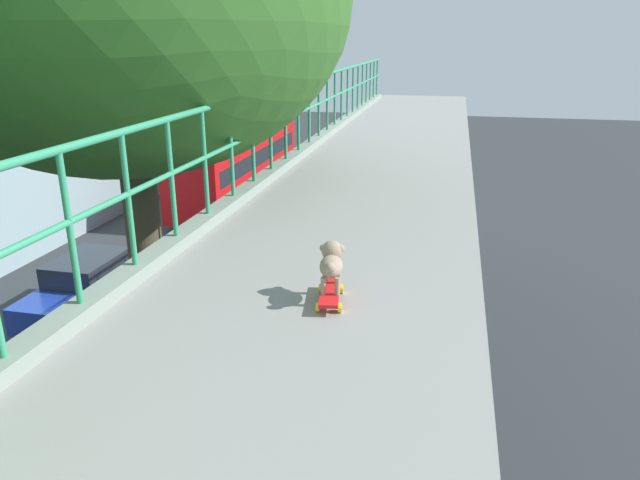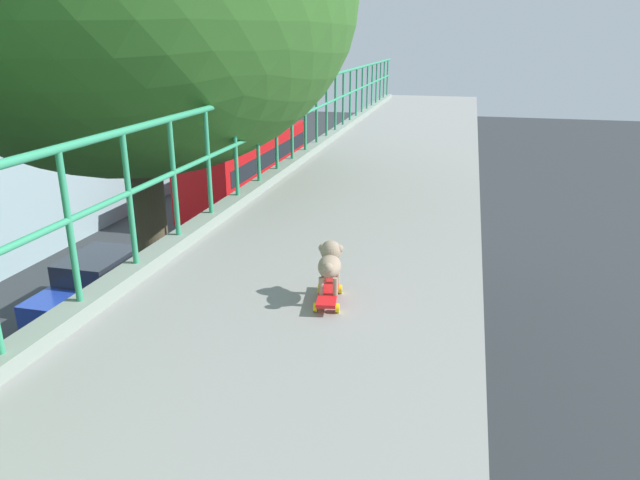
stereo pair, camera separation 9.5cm
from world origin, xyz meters
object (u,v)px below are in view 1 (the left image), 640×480
at_px(car_red_taxi_fifth, 123,383).
at_px(toy_skateboard, 330,293).
at_px(small_dog, 331,261).
at_px(city_bus, 239,163).
at_px(car_grey_seventh, 239,258).
at_px(car_blue_sixth, 86,286).

height_order(car_red_taxi_fifth, toy_skateboard, toy_skateboard).
relative_size(car_red_taxi_fifth, small_dog, 11.77).
height_order(car_red_taxi_fifth, city_bus, city_bus).
relative_size(car_grey_seventh, city_bus, 0.33).
xyz_separation_m(car_blue_sixth, city_bus, (-0.02, 12.81, 1.01)).
distance_m(city_bus, small_dog, 24.87).
distance_m(car_grey_seventh, small_dog, 15.31).
xyz_separation_m(car_grey_seventh, toy_skateboard, (5.76, -13.21, 5.16)).
relative_size(car_red_taxi_fifth, toy_skateboard, 9.22).
bearing_deg(toy_skateboard, small_dog, 94.49).
bearing_deg(toy_skateboard, city_bus, 112.07).
relative_size(car_grey_seventh, small_dog, 9.85).
distance_m(car_red_taxi_fifth, car_grey_seventh, 7.40).
relative_size(car_red_taxi_fifth, car_blue_sixth, 1.06).
height_order(car_grey_seventh, small_dog, small_dog).
bearing_deg(car_grey_seventh, toy_skateboard, -66.45).
bearing_deg(car_blue_sixth, city_bus, 90.07).
xyz_separation_m(car_red_taxi_fifth, small_dog, (5.62, -5.74, 5.41)).
xyz_separation_m(city_bus, small_dog, (9.22, -22.69, 4.31)).
bearing_deg(toy_skateboard, car_grey_seventh, 113.55).
bearing_deg(car_red_taxi_fifth, car_blue_sixth, 130.91).
height_order(car_blue_sixth, car_grey_seventh, car_blue_sixth).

